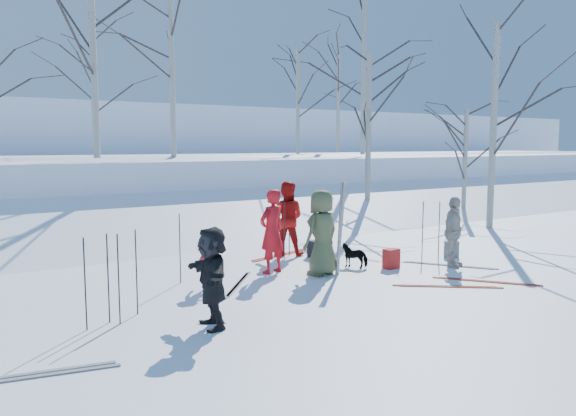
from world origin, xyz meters
TOP-DOWN VIEW (x-y plane):
  - ground at (0.00, 0.00)m, footprint 120.00×120.00m
  - snow_ramp at (0.00, 7.00)m, footprint 70.00×9.49m
  - snow_plateau at (0.00, 17.00)m, footprint 70.00×18.00m
  - far_hill at (0.00, 38.00)m, footprint 90.00×30.00m
  - skier_olive_center at (0.25, 0.63)m, footprint 0.95×0.72m
  - skier_red_north at (-0.50, 1.34)m, footprint 0.72×0.56m
  - skier_redor_behind at (0.76, 2.74)m, footprint 1.08×1.07m
  - skier_red_seated at (-2.13, 0.86)m, footprint 0.51×0.70m
  - skier_cream_east at (3.07, -0.30)m, footprint 0.97×0.67m
  - skier_grey_west at (-3.02, -1.15)m, footprint 0.68×1.43m
  - dog at (1.29, 0.83)m, footprint 0.57×0.65m
  - upright_ski_left at (0.54, 0.41)m, footprint 0.08×0.16m
  - upright_ski_right at (0.56, 0.42)m, footprint 0.09×0.23m
  - ski_pair_a at (3.11, -0.21)m, footprint 1.95×2.08m
  - ski_pair_b at (2.56, -1.57)m, footprint 2.02×2.09m
  - ski_pair_c at (-1.55, 0.84)m, footprint 2.08×2.10m
  - ski_pair_d at (-5.51, -1.60)m, footprint 0.92×1.98m
  - ski_pair_e at (0.61, 2.78)m, footprint 1.26×2.01m
  - ski_pair_f at (1.63, -1.43)m, footprint 2.04×2.09m
  - ski_pole_a at (-4.59, -0.29)m, footprint 0.02×0.02m
  - ski_pole_b at (-4.22, -0.12)m, footprint 0.02×0.02m
  - ski_pole_c at (3.15, 0.66)m, footprint 0.02×0.02m
  - ski_pole_d at (3.42, 0.40)m, footprint 0.02×0.02m
  - ski_pole_e at (0.49, 2.42)m, footprint 0.02×0.02m
  - ski_pole_f at (-2.41, 1.56)m, footprint 0.02×0.02m
  - ski_pole_g at (0.76, 2.62)m, footprint 0.02×0.02m
  - ski_pole_h at (-3.74, 0.06)m, footprint 0.02×0.02m
  - ski_pole_i at (-4.10, -0.25)m, footprint 0.02×0.02m
  - backpack_red at (1.85, 0.30)m, footprint 0.32×0.22m
  - backpack_grey at (3.86, 0.40)m, footprint 0.30×0.20m
  - backpack_dark at (1.21, 2.16)m, footprint 0.34×0.24m
  - birch_plateau_a at (7.70, 12.57)m, footprint 3.82×3.82m
  - birch_plateau_c at (-1.71, 10.12)m, footprint 5.74×5.74m
  - birch_plateau_d at (-0.14, 16.56)m, footprint 4.05×4.05m
  - birch_plateau_f at (11.84, 14.96)m, footprint 4.25×4.25m
  - birch_plateau_g at (1.34, 11.28)m, footprint 4.75×4.75m
  - birch_plateau_h at (9.59, 10.35)m, footprint 5.60×5.60m
  - birch_edge_b at (8.54, 2.92)m, footprint 5.05×5.05m
  - birch_edge_c at (10.07, 5.23)m, footprint 3.31×3.31m
  - birch_edge_e at (6.55, 6.48)m, footprint 4.59×4.59m

SIDE VIEW (x-z plane):
  - ground at x=0.00m, z-range 0.00..0.00m
  - ski_pair_a at x=3.11m, z-range 0.00..0.02m
  - ski_pair_b at x=2.56m, z-range 0.00..0.02m
  - ski_pair_c at x=-1.55m, z-range 0.00..0.02m
  - ski_pair_d at x=-5.51m, z-range 0.00..0.02m
  - ski_pair_e at x=0.61m, z-range 0.00..0.02m
  - ski_pair_f at x=1.63m, z-range 0.00..0.02m
  - snow_ramp at x=0.00m, z-range -1.91..2.21m
  - backpack_grey at x=3.86m, z-range 0.00..0.38m
  - backpack_dark at x=1.21m, z-range 0.00..0.40m
  - backpack_red at x=1.85m, z-range 0.00..0.42m
  - dog at x=1.29m, z-range 0.00..0.51m
  - skier_red_seated at x=-2.13m, z-range 0.00..0.97m
  - ski_pole_a at x=-4.59m, z-range 0.00..1.34m
  - ski_pole_b at x=-4.22m, z-range 0.00..1.34m
  - ski_pole_c at x=3.15m, z-range 0.00..1.34m
  - ski_pole_d at x=3.42m, z-range 0.00..1.34m
  - ski_pole_e at x=0.49m, z-range 0.00..1.34m
  - ski_pole_f at x=-2.41m, z-range 0.00..1.34m
  - ski_pole_g at x=0.76m, z-range 0.00..1.34m
  - ski_pole_h at x=-3.74m, z-range 0.00..1.34m
  - ski_pole_i at x=-4.10m, z-range 0.00..1.34m
  - skier_grey_west at x=-3.02m, z-range 0.00..1.48m
  - skier_cream_east at x=3.07m, z-range 0.00..1.53m
  - skier_red_north at x=-0.50m, z-range 0.00..1.73m
  - skier_olive_center at x=0.25m, z-range 0.00..1.74m
  - skier_redor_behind at x=0.76m, z-range 0.00..1.77m
  - upright_ski_left at x=0.54m, z-range 0.00..1.90m
  - upright_ski_right at x=0.56m, z-range 0.00..1.90m
  - snow_plateau at x=0.00m, z-range -0.10..2.10m
  - birch_edge_c at x=10.07m, z-range 0.00..3.87m
  - far_hill at x=0.00m, z-range -1.00..5.00m
  - birch_edge_e at x=6.55m, z-range 0.00..5.71m
  - birch_edge_b at x=8.54m, z-range 0.00..6.35m
  - birch_plateau_a at x=7.70m, z-range 2.20..6.80m
  - birch_plateau_d at x=-0.14m, z-range 2.20..7.13m
  - birch_plateau_f at x=11.84m, z-range 2.20..7.42m
  - birch_plateau_g at x=1.34m, z-range 2.20..8.13m
  - birch_plateau_h at x=9.59m, z-range 2.20..9.35m
  - birch_plateau_c at x=-1.71m, z-range 2.20..9.55m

